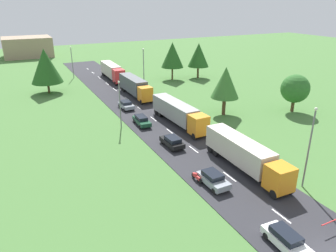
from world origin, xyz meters
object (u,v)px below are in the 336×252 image
object	(u,v)px
car_fifth	(126,105)
distant_building	(28,47)
tree_birch	(172,55)
tree_maple	(198,55)
lamppost_second	(120,102)
car_fourth	(142,120)
motorcycle_courier	(196,177)
truck_fourth	(112,71)
tree_ash	(225,83)
truck_lead	(245,154)
lamppost_third	(144,68)
car_third	(172,141)
lamppost_fourth	(72,61)
lamppost_lead	(310,145)
truck_third	(135,86)
tree_pine	(46,66)
car_second	(213,179)
truck_second	(178,112)
tree_elm	(295,89)
car_lead	(287,240)

from	to	relation	value
car_fifth	distant_building	size ratio (longest dim) A/B	0.25
tree_birch	tree_maple	distance (m)	7.00
lamppost_second	tree_birch	world-z (taller)	tree_birch
car_fourth	tree_birch	size ratio (longest dim) A/B	0.50
motorcycle_courier	truck_fourth	bearing A→B (deg)	82.91
car_fifth	tree_ash	bearing A→B (deg)	-36.22
truck_lead	lamppost_third	world-z (taller)	lamppost_third
car_fourth	tree_birch	world-z (taller)	tree_birch
car_third	distant_building	xyz separation A→B (m)	(-11.41, 90.14, 2.57)
lamppost_fourth	lamppost_second	bearing A→B (deg)	-90.19
lamppost_lead	lamppost_third	bearing A→B (deg)	90.10
truck_third	car_fourth	xyz separation A→B (m)	(-5.02, -16.00, -1.40)
truck_lead	tree_maple	xyz separation A→B (m)	(20.52, 43.90, 3.79)
tree_pine	truck_third	bearing A→B (deg)	-34.11
car_third	truck_third	bearing A→B (deg)	80.24
car_second	car_fourth	bearing A→B (deg)	90.19
car_fifth	tree_maple	bearing A→B (deg)	32.31
tree_ash	distant_building	xyz separation A→B (m)	(-25.68, 82.19, -2.34)
truck_lead	distant_building	size ratio (longest dim) A/B	0.83
truck_lead	truck_third	xyz separation A→B (m)	(-0.30, 35.01, 0.13)
lamppost_second	tree_pine	world-z (taller)	tree_pine
car_second	lamppost_third	world-z (taller)	lamppost_third
car_third	tree_pine	size ratio (longest dim) A/B	0.44
truck_second	truck_fourth	bearing A→B (deg)	90.08
truck_third	lamppost_fourth	size ratio (longest dim) A/B	1.64
tree_elm	tree_ash	world-z (taller)	tree_ash
car_lead	tree_elm	bearing A→B (deg)	42.85
truck_second	car_lead	xyz separation A→B (m)	(-5.34, -28.41, -1.24)
tree_birch	tree_maple	xyz separation A→B (m)	(6.90, -1.11, -0.34)
truck_lead	car_fifth	xyz separation A→B (m)	(-4.81, 27.87, -1.27)
car_third	tree_ash	xyz separation A→B (m)	(14.28, 7.95, 4.90)
truck_third	lamppost_lead	world-z (taller)	lamppost_lead
truck_third	tree_pine	world-z (taller)	tree_pine
car_fifth	lamppost_third	distance (m)	14.15
car_second	tree_maple	size ratio (longest dim) A/B	0.46
car_fourth	tree_elm	distance (m)	27.86
truck_third	car_second	bearing A→B (deg)	-97.75
truck_lead	tree_ash	size ratio (longest dim) A/B	1.58
car_fifth	tree_pine	world-z (taller)	tree_pine
lamppost_third	distant_building	xyz separation A→B (m)	(-19.40, 60.87, -1.70)
lamppost_second	distant_building	xyz separation A→B (m)	(-7.55, 79.86, -0.83)
truck_third	car_fourth	world-z (taller)	truck_third
distant_building	tree_elm	bearing A→B (deg)	-66.37
truck_third	tree_ash	bearing A→B (deg)	-60.82
car_fifth	tree_elm	size ratio (longest dim) A/B	0.59
tree_maple	truck_third	bearing A→B (deg)	-156.89
car_lead	car_third	xyz separation A→B (m)	(0.57, 21.29, -0.02)
distant_building	car_third	bearing A→B (deg)	-82.79
lamppost_second	tree_pine	size ratio (longest dim) A/B	0.79
car_fifth	lamppost_third	xyz separation A→B (m)	(8.09, 10.79, 4.29)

